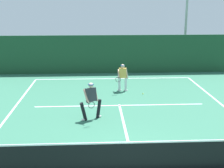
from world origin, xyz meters
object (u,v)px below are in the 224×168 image
object	(u,v)px
player_far	(123,76)
tennis_ball	(143,94)
player_near	(91,99)
light_pole	(186,15)

from	to	relation	value
player_far	tennis_ball	bearing A→B (deg)	148.64
player_near	tennis_ball	xyz separation A→B (m)	(2.83, 3.64, -0.87)
light_pole	tennis_ball	bearing A→B (deg)	-120.50
player_near	player_far	distance (m)	4.69
player_near	tennis_ball	bearing A→B (deg)	-155.95
tennis_ball	light_pole	distance (m)	9.46
tennis_ball	player_far	bearing A→B (deg)	146.35
player_far	light_pole	world-z (taller)	light_pole
tennis_ball	light_pole	size ratio (longest dim) A/B	0.01
tennis_ball	light_pole	world-z (taller)	light_pole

